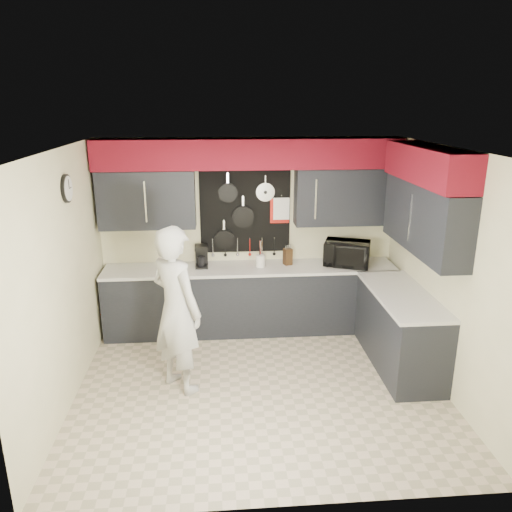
{
  "coord_description": "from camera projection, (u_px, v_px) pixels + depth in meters",
  "views": [
    {
      "loc": [
        -0.43,
        -4.87,
        3.05
      ],
      "look_at": [
        -0.0,
        0.5,
        1.37
      ],
      "focal_mm": 35.0,
      "sensor_mm": 36.0,
      "label": 1
    }
  ],
  "objects": [
    {
      "name": "ground",
      "position": [
        260.0,
        386.0,
        5.58
      ],
      "size": [
        4.0,
        4.0,
        0.0
      ],
      "primitive_type": "plane",
      "color": "#C3B097",
      "rests_on": "ground"
    },
    {
      "name": "knife_block",
      "position": [
        288.0,
        257.0,
        6.74
      ],
      "size": [
        0.13,
        0.13,
        0.22
      ],
      "primitive_type": "cube",
      "rotation": [
        0.0,
        0.0,
        0.33
      ],
      "color": "#321C10",
      "rests_on": "base_cabinets"
    },
    {
      "name": "left_wall_assembly",
      "position": [
        64.0,
        278.0,
        5.05
      ],
      "size": [
        0.05,
        3.5,
        2.6
      ],
      "color": "beige",
      "rests_on": "ground"
    },
    {
      "name": "utensil_crock",
      "position": [
        260.0,
        261.0,
        6.66
      ],
      "size": [
        0.12,
        0.12,
        0.16
      ],
      "primitive_type": "cylinder",
      "color": "white",
      "rests_on": "base_cabinets"
    },
    {
      "name": "right_wall_assembly",
      "position": [
        428.0,
        208.0,
        5.39
      ],
      "size": [
        0.36,
        3.5,
        2.6
      ],
      "color": "beige",
      "rests_on": "ground"
    },
    {
      "name": "base_cabinets",
      "position": [
        289.0,
        307.0,
        6.56
      ],
      "size": [
        3.95,
        2.2,
        0.92
      ],
      "color": "black",
      "rests_on": "ground"
    },
    {
      "name": "coffee_maker",
      "position": [
        201.0,
        255.0,
        6.64
      ],
      "size": [
        0.17,
        0.21,
        0.3
      ],
      "rotation": [
        0.0,
        0.0,
        0.02
      ],
      "color": "black",
      "rests_on": "base_cabinets"
    },
    {
      "name": "person",
      "position": [
        176.0,
        310.0,
        5.3
      ],
      "size": [
        0.79,
        0.79,
        1.85
      ],
      "primitive_type": "imported",
      "rotation": [
        0.0,
        0.0,
        2.34
      ],
      "color": "#B5B5B2",
      "rests_on": "ground"
    },
    {
      "name": "back_wall_assembly",
      "position": [
        250.0,
        184.0,
        6.5
      ],
      "size": [
        4.0,
        0.36,
        2.6
      ],
      "color": "beige",
      "rests_on": "ground"
    },
    {
      "name": "microwave",
      "position": [
        347.0,
        253.0,
        6.71
      ],
      "size": [
        0.69,
        0.58,
        0.33
      ],
      "primitive_type": "imported",
      "rotation": [
        0.0,
        0.0,
        -0.35
      ],
      "color": "black",
      "rests_on": "base_cabinets"
    }
  ]
}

